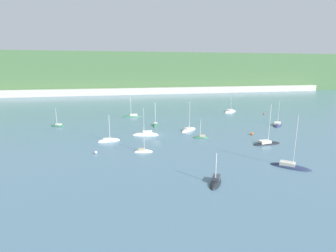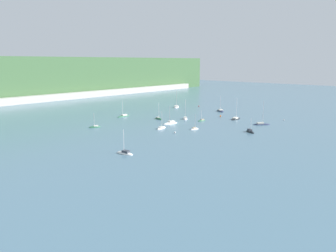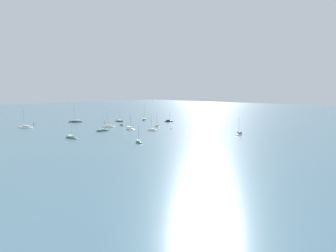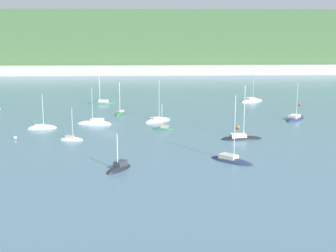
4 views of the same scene
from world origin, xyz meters
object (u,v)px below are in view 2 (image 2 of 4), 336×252
sailboat_6 (125,153)px  sailboat_11 (195,129)px  sailboat_8 (176,107)px  mooring_buoy_0 (175,132)px  mooring_buoy_3 (199,106)px  sailboat_2 (123,116)px  mooring_buoy_1 (220,116)px  sailboat_12 (202,121)px  mooring_buoy_2 (284,120)px  sailboat_0 (185,119)px  sailboat_5 (220,111)px  sailboat_4 (261,124)px  sailboat_7 (161,128)px  sailboat_10 (170,124)px  sailboat_1 (158,119)px  sailboat_9 (95,127)px  sailboat_3 (250,132)px  sailboat_13 (236,119)px

sailboat_6 → sailboat_11: (44.26, 6.33, -0.01)m
sailboat_8 → mooring_buoy_0: 75.24m
mooring_buoy_3 → mooring_buoy_0: bearing=-150.5°
sailboat_2 → mooring_buoy_1: sailboat_2 is taller
sailboat_12 → sailboat_11: bearing=40.3°
sailboat_2 → mooring_buoy_2: bearing=121.5°
sailboat_11 → mooring_buoy_3: sailboat_11 is taller
sailboat_0 → mooring_buoy_0: 33.55m
sailboat_5 → sailboat_11: (-50.55, -19.69, 0.01)m
sailboat_4 → mooring_buoy_0: bearing=-160.0°
sailboat_0 → sailboat_11: 25.65m
sailboat_12 → mooring_buoy_1: sailboat_12 is taller
sailboat_4 → sailboat_7: size_ratio=1.37×
sailboat_4 → sailboat_10: sailboat_4 is taller
sailboat_7 → mooring_buoy_2: (54.28, -31.13, 0.19)m
sailboat_7 → mooring_buoy_1: 42.87m
sailboat_1 → sailboat_2: sailboat_2 is taller
sailboat_0 → sailboat_12: 9.50m
sailboat_9 → sailboat_12: bearing=175.0°
sailboat_7 → sailboat_10: 11.84m
sailboat_3 → mooring_buoy_3: (48.15, 61.23, 0.19)m
sailboat_8 → sailboat_12: 49.01m
mooring_buoy_1 → mooring_buoy_2: mooring_buoy_1 is taller
sailboat_3 → sailboat_0: bearing=-157.5°
sailboat_10 → mooring_buoy_2: (43.32, -35.62, 0.15)m
sailboat_3 → mooring_buoy_3: size_ratio=10.29×
sailboat_10 → sailboat_6: bearing=34.6°
sailboat_7 → sailboat_12: bearing=-14.1°
sailboat_1 → sailboat_2: 20.02m
sailboat_5 → sailboat_7: 59.31m
sailboat_0 → sailboat_13: size_ratio=0.94×
sailboat_2 → sailboat_11: sailboat_2 is taller
sailboat_3 → mooring_buoy_3: sailboat_3 is taller
sailboat_11 → sailboat_13: size_ratio=0.63×
sailboat_7 → sailboat_13: (41.52, -11.91, 0.06)m
sailboat_2 → sailboat_6: size_ratio=1.09×
sailboat_12 → sailboat_13: bearing=159.7°
sailboat_8 → mooring_buoy_3: sailboat_8 is taller
sailboat_0 → sailboat_9: 45.80m
sailboat_2 → sailboat_4: 69.41m
sailboat_0 → sailboat_7: sailboat_0 is taller
mooring_buoy_1 → mooring_buoy_3: size_ratio=1.28×
sailboat_3 → mooring_buoy_0: bearing=-102.5°
sailboat_5 → sailboat_8: size_ratio=0.79×
sailboat_3 → sailboat_4: size_ratio=0.56×
sailboat_2 → sailboat_4: bearing=110.8°
sailboat_2 → sailboat_11: size_ratio=1.27×
sailboat_0 → sailboat_7: (-25.51, -7.37, -0.02)m
sailboat_7 → sailboat_8: (54.77, 37.92, 0.04)m
sailboat_1 → sailboat_6: 62.79m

